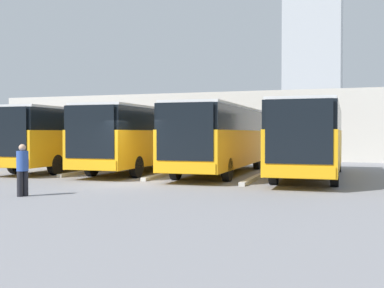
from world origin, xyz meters
TOP-DOWN VIEW (x-y plane):
  - ground_plane at (0.00, 0.00)m, footprint 600.00×600.00m
  - bus_0 at (-6.40, -5.06)m, footprint 2.86×11.30m
  - curb_divider_0 at (-4.26, -3.40)m, footprint 0.39×5.79m
  - bus_1 at (-2.13, -5.53)m, footprint 2.86×11.30m
  - curb_divider_1 at (0.00, -3.87)m, footprint 0.39×5.79m
  - bus_2 at (2.13, -5.81)m, footprint 2.86×11.30m
  - curb_divider_2 at (4.26, -4.15)m, footprint 0.39×5.79m
  - bus_3 at (6.40, -5.81)m, footprint 2.86×11.30m
  - pedestrian at (1.53, 4.49)m, footprint 0.44×0.44m
  - station_building at (0.00, -23.53)m, footprint 41.11×15.11m
  - office_tower at (6.28, -143.68)m, footprint 17.72×17.72m

SIDE VIEW (x-z plane):
  - ground_plane at x=0.00m, z-range 0.00..0.00m
  - curb_divider_0 at x=-4.26m, z-range 0.00..0.15m
  - curb_divider_1 at x=0.00m, z-range 0.00..0.15m
  - curb_divider_2 at x=4.26m, z-range 0.00..0.15m
  - pedestrian at x=1.53m, z-range 0.06..1.71m
  - bus_0 at x=-6.40m, z-range 0.19..3.46m
  - bus_1 at x=-2.13m, z-range 0.19..3.46m
  - bus_2 at x=2.13m, z-range 0.19..3.46m
  - bus_3 at x=6.40m, z-range 0.19..3.46m
  - station_building at x=0.00m, z-range 0.03..5.08m
  - office_tower at x=6.28m, z-range -0.60..55.38m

